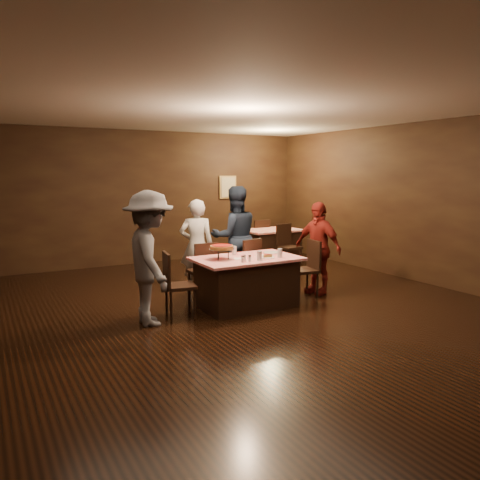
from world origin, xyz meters
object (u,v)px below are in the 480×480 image
diner_navy_hoodie (235,237)px  diner_grey_knit (150,258)px  main_table (246,282)px  back_table (272,246)px  chair_back_near (289,246)px  diner_red_shirt (318,248)px  chair_end_left (180,285)px  diner_white_jacket (197,246)px  plate_empty (271,253)px  chair_back_far (258,239)px  glass_front_left (259,256)px  glass_back (234,250)px  chair_end_right (304,269)px  chair_far_right (245,265)px  glass_front_right (280,253)px  pizza_stand (222,247)px  chair_far_left (202,270)px

diner_navy_hoodie → diner_grey_knit: bearing=44.7°
main_table → back_table: bearing=50.5°
chair_back_near → diner_red_shirt: size_ratio=0.60×
diner_red_shirt → chair_end_left: bearing=-101.2°
chair_end_left → diner_white_jacket: bearing=-23.9°
diner_grey_knit → plate_empty: size_ratio=7.34×
chair_back_far → glass_front_left: chair_back_far is taller
chair_end_left → plate_empty: 1.68m
main_table → glass_back: bearing=99.5°
diner_grey_knit → plate_empty: 2.14m
chair_end_right → diner_white_jacket: (-1.40, 1.20, 0.33)m
chair_far_right → glass_front_left: size_ratio=6.79×
plate_empty → main_table: bearing=-164.7°
glass_front_right → glass_back: same height
chair_back_near → diner_red_shirt: 2.19m
chair_end_left → diner_grey_knit: (-0.47, -0.10, 0.44)m
pizza_stand → glass_back: size_ratio=2.71×
chair_back_near → glass_back: (-2.35, -1.80, 0.37)m
glass_back → main_table: bearing=-80.5°
glass_front_right → chair_end_left: bearing=170.8°
diner_grey_knit → glass_back: diner_grey_knit is taller
pizza_stand → glass_front_left: pizza_stand is taller
chair_back_near → glass_back: bearing=-149.1°
back_table → glass_front_right: (-1.85, -3.05, 0.46)m
pizza_stand → glass_front_right: bearing=-19.4°
chair_far_left → pizza_stand: 0.85m
glass_back → chair_back_far: bearing=52.8°
chair_end_left → glass_front_right: chair_end_left is taller
diner_grey_knit → chair_end_right: bearing=-82.4°
chair_end_left → chair_back_far: 4.81m
chair_back_far → glass_back: bearing=55.0°
chair_back_far → plate_empty: size_ratio=3.80×
chair_far_left → glass_back: (0.35, -0.45, 0.37)m
chair_back_far → pizza_stand: size_ratio=2.50×
main_table → glass_front_right: 0.69m
chair_back_near → chair_far_left: bearing=-160.0°
chair_far_left → diner_navy_hoodie: bearing=-149.0°
diner_white_jacket → chair_far_left: bearing=100.7°
diner_white_jacket → glass_front_left: size_ratio=11.53×
plate_empty → chair_end_left: bearing=-174.8°
diner_red_shirt → glass_front_right: size_ratio=11.27×
pizza_stand → chair_back_far: bearing=51.1°
main_table → glass_front_left: glass_front_left is taller
chair_far_left → diner_white_jacket: bearing=-100.7°
pizza_stand → glass_back: 0.44m
chair_back_near → pizza_stand: pizza_stand is taller
glass_front_right → diner_navy_hoodie: bearing=89.0°
diner_navy_hoodie → diner_grey_knit: size_ratio=1.00×
diner_white_jacket → chair_back_near: bearing=-137.4°
chair_end_right → glass_front_left: bearing=-66.0°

